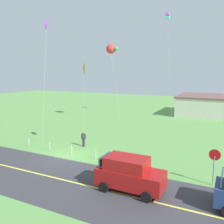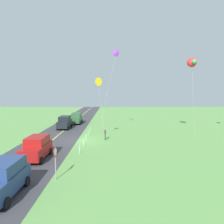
{
  "view_description": "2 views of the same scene",
  "coord_description": "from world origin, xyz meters",
  "px_view_note": "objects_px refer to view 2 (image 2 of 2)",
  "views": [
    {
      "loc": [
        13.21,
        -17.13,
        7.7
      ],
      "look_at": [
        3.48,
        2.46,
        4.04
      ],
      "focal_mm": 38.94,
      "sensor_mm": 36.0,
      "label": 1
    },
    {
      "loc": [
        27.45,
        4.13,
        6.75
      ],
      "look_at": [
        3.92,
        4.24,
        4.34
      ],
      "focal_mm": 32.62,
      "sensor_mm": 36.0,
      "label": 2
    }
  ],
  "objects_px": {
    "stop_sign": "(55,157)",
    "kite_green_far": "(116,53)",
    "car_parked_west_near": "(65,122)",
    "kite_red_low": "(98,82)",
    "car_parked_west_far": "(76,118)",
    "person_adult_near": "(105,134)",
    "kite_yellow_high": "(192,62)",
    "car_parked_east_near": "(3,178)",
    "car_suv_foreground": "(37,147)"
  },
  "relations": [
    {
      "from": "car_parked_east_near",
      "to": "kite_red_low",
      "type": "xyz_separation_m",
      "value": [
        -14.35,
        5.29,
        6.8
      ]
    },
    {
      "from": "car_parked_west_near",
      "to": "kite_yellow_high",
      "type": "relative_size",
      "value": 0.37
    },
    {
      "from": "car_suv_foreground",
      "to": "kite_green_far",
      "type": "relative_size",
      "value": 0.33
    },
    {
      "from": "car_suv_foreground",
      "to": "car_parked_west_near",
      "type": "xyz_separation_m",
      "value": [
        -16.53,
        -0.99,
        0.0
      ]
    },
    {
      "from": "car_parked_east_near",
      "to": "kite_red_low",
      "type": "bearing_deg",
      "value": 159.78
    },
    {
      "from": "person_adult_near",
      "to": "kite_yellow_high",
      "type": "height_order",
      "value": "kite_yellow_high"
    },
    {
      "from": "car_parked_west_near",
      "to": "kite_green_far",
      "type": "height_order",
      "value": "kite_green_far"
    },
    {
      "from": "car_parked_west_far",
      "to": "kite_red_low",
      "type": "height_order",
      "value": "kite_red_low"
    },
    {
      "from": "car_parked_west_far",
      "to": "kite_red_low",
      "type": "xyz_separation_m",
      "value": [
        15.11,
        5.56,
        6.8
      ]
    },
    {
      "from": "kite_yellow_high",
      "to": "car_parked_west_near",
      "type": "bearing_deg",
      "value": -104.79
    },
    {
      "from": "car_parked_west_near",
      "to": "kite_red_low",
      "type": "bearing_deg",
      "value": 35.55
    },
    {
      "from": "car_parked_west_far",
      "to": "car_suv_foreground",
      "type": "bearing_deg",
      "value": -0.48
    },
    {
      "from": "kite_yellow_high",
      "to": "kite_green_far",
      "type": "bearing_deg",
      "value": -102.01
    },
    {
      "from": "stop_sign",
      "to": "kite_red_low",
      "type": "relative_size",
      "value": 0.3
    },
    {
      "from": "kite_yellow_high",
      "to": "kite_green_far",
      "type": "relative_size",
      "value": 0.88
    },
    {
      "from": "car_parked_west_far",
      "to": "car_parked_east_near",
      "type": "height_order",
      "value": "same"
    },
    {
      "from": "kite_yellow_high",
      "to": "kite_green_far",
      "type": "xyz_separation_m",
      "value": [
        -2.42,
        -11.35,
        1.75
      ]
    },
    {
      "from": "car_suv_foreground",
      "to": "car_parked_west_near",
      "type": "relative_size",
      "value": 1.0
    },
    {
      "from": "kite_red_low",
      "to": "person_adult_near",
      "type": "bearing_deg",
      "value": 129.95
    },
    {
      "from": "person_adult_near",
      "to": "kite_green_far",
      "type": "height_order",
      "value": "kite_green_far"
    },
    {
      "from": "car_parked_east_near",
      "to": "kite_green_far",
      "type": "distance_m",
      "value": 25.04
    },
    {
      "from": "car_parked_west_far",
      "to": "car_parked_west_near",
      "type": "bearing_deg",
      "value": -11.71
    },
    {
      "from": "car_parked_west_near",
      "to": "kite_yellow_high",
      "type": "height_order",
      "value": "kite_yellow_high"
    },
    {
      "from": "car_parked_west_near",
      "to": "kite_green_far",
      "type": "bearing_deg",
      "value": 71.89
    },
    {
      "from": "car_parked_west_far",
      "to": "kite_red_low",
      "type": "relative_size",
      "value": 0.52
    },
    {
      "from": "car_suv_foreground",
      "to": "kite_red_low",
      "type": "bearing_deg",
      "value": 141.04
    },
    {
      "from": "kite_red_low",
      "to": "car_parked_west_far",
      "type": "bearing_deg",
      "value": -159.8
    },
    {
      "from": "car_parked_east_near",
      "to": "car_parked_west_near",
      "type": "bearing_deg",
      "value": -176.51
    },
    {
      "from": "kite_red_low",
      "to": "kite_green_far",
      "type": "bearing_deg",
      "value": 158.96
    },
    {
      "from": "car_suv_foreground",
      "to": "kite_red_low",
      "type": "xyz_separation_m",
      "value": [
        -7.11,
        5.75,
        6.8
      ]
    },
    {
      "from": "car_parked_east_near",
      "to": "car_parked_west_near",
      "type": "xyz_separation_m",
      "value": [
        -23.78,
        -1.45,
        0.0
      ]
    },
    {
      "from": "car_parked_west_far",
      "to": "kite_green_far",
      "type": "height_order",
      "value": "kite_green_far"
    },
    {
      "from": "kite_red_low",
      "to": "kite_green_far",
      "type": "distance_m",
      "value": 8.4
    },
    {
      "from": "kite_green_far",
      "to": "person_adult_near",
      "type": "bearing_deg",
      "value": -15.77
    },
    {
      "from": "car_parked_west_far",
      "to": "car_parked_west_near",
      "type": "height_order",
      "value": "same"
    },
    {
      "from": "car_parked_west_far",
      "to": "kite_yellow_high",
      "type": "height_order",
      "value": "kite_yellow_high"
    },
    {
      "from": "car_suv_foreground",
      "to": "kite_red_low",
      "type": "relative_size",
      "value": 0.52
    },
    {
      "from": "car_parked_east_near",
      "to": "car_parked_west_near",
      "type": "relative_size",
      "value": 1.0
    },
    {
      "from": "car_parked_west_far",
      "to": "car_parked_east_near",
      "type": "relative_size",
      "value": 1.0
    },
    {
      "from": "stop_sign",
      "to": "kite_green_far",
      "type": "distance_m",
      "value": 22.01
    },
    {
      "from": "car_parked_west_near",
      "to": "kite_red_low",
      "type": "xyz_separation_m",
      "value": [
        9.43,
        6.74,
        6.8
      ]
    },
    {
      "from": "stop_sign",
      "to": "person_adult_near",
      "type": "xyz_separation_m",
      "value": [
        -12.7,
        3.41,
        -0.94
      ]
    },
    {
      "from": "stop_sign",
      "to": "car_parked_west_far",
      "type": "bearing_deg",
      "value": -173.67
    },
    {
      "from": "stop_sign",
      "to": "kite_green_far",
      "type": "bearing_deg",
      "value": 164.74
    },
    {
      "from": "car_suv_foreground",
      "to": "car_parked_west_far",
      "type": "height_order",
      "value": "same"
    },
    {
      "from": "car_parked_west_far",
      "to": "car_parked_east_near",
      "type": "distance_m",
      "value": 29.46
    },
    {
      "from": "car_parked_west_near",
      "to": "person_adult_near",
      "type": "height_order",
      "value": "car_parked_west_near"
    },
    {
      "from": "car_parked_west_far",
      "to": "person_adult_near",
      "type": "height_order",
      "value": "car_parked_west_far"
    },
    {
      "from": "car_parked_east_near",
      "to": "stop_sign",
      "type": "distance_m",
      "value": 3.68
    },
    {
      "from": "car_parked_east_near",
      "to": "car_parked_west_near",
      "type": "distance_m",
      "value": 23.82
    }
  ]
}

